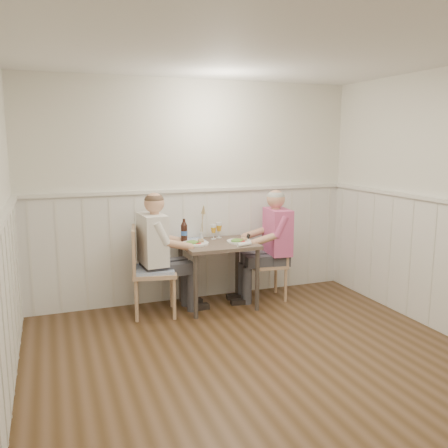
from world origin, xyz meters
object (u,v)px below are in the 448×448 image
(dining_table, at_px, (218,252))
(beer_bottle, at_px, (184,232))
(man_in_pink, at_px, (274,253))
(grass_vase, at_px, (201,224))
(chair_left, at_px, (148,268))
(chair_right, at_px, (271,260))
(diner_cream, at_px, (157,263))

(dining_table, distance_m, beer_bottle, 0.45)
(man_in_pink, bearing_deg, grass_vase, 164.10)
(dining_table, bearing_deg, chair_left, -179.54)
(grass_vase, bearing_deg, beer_bottle, -165.88)
(dining_table, distance_m, chair_right, 0.72)
(man_in_pink, distance_m, beer_bottle, 1.12)
(diner_cream, distance_m, beer_bottle, 0.50)
(chair_right, xyz_separation_m, grass_vase, (-0.82, 0.21, 0.46))
(dining_table, relative_size, chair_left, 0.84)
(chair_left, distance_m, beer_bottle, 0.60)
(dining_table, height_order, diner_cream, diner_cream)
(chair_left, xyz_separation_m, beer_bottle, (0.46, 0.19, 0.34))
(chair_right, bearing_deg, diner_cream, -179.01)
(chair_right, height_order, chair_left, chair_left)
(chair_right, bearing_deg, dining_table, -177.47)
(chair_right, bearing_deg, grass_vase, 165.73)
(dining_table, xyz_separation_m, grass_vase, (-0.12, 0.24, 0.30))
(chair_right, height_order, beer_bottle, beer_bottle)
(beer_bottle, xyz_separation_m, grass_vase, (0.23, 0.06, 0.07))
(chair_left, xyz_separation_m, diner_cream, (0.10, 0.01, 0.04))
(chair_right, distance_m, grass_vase, 0.96)
(man_in_pink, xyz_separation_m, beer_bottle, (-1.06, 0.18, 0.30))
(dining_table, relative_size, diner_cream, 0.60)
(chair_right, height_order, man_in_pink, man_in_pink)
(man_in_pink, xyz_separation_m, diner_cream, (-1.43, 0.01, 0.01))
(dining_table, xyz_separation_m, man_in_pink, (0.71, 0.00, -0.07))
(grass_vase, bearing_deg, dining_table, -63.13)
(man_in_pink, distance_m, grass_vase, 0.95)
(chair_right, distance_m, chair_left, 1.51)
(chair_right, height_order, diner_cream, diner_cream)
(dining_table, distance_m, man_in_pink, 0.72)
(beer_bottle, bearing_deg, chair_right, -8.24)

